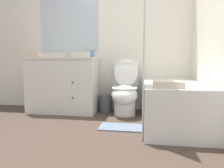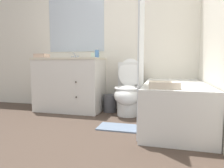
% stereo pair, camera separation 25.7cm
% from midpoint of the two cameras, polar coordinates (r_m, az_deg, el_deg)
% --- Properties ---
extents(ground_plane, '(14.00, 14.00, 0.00)m').
position_cam_midpoint_polar(ground_plane, '(2.06, -11.04, -17.02)').
color(ground_plane, '#47382D').
extents(wall_back, '(8.00, 0.06, 2.50)m').
position_cam_midpoint_polar(wall_back, '(3.51, -2.30, 13.36)').
color(wall_back, silver).
rests_on(wall_back, ground_plane).
extents(wall_right, '(0.05, 2.61, 2.50)m').
position_cam_midpoint_polar(wall_right, '(2.71, 23.97, 14.99)').
color(wall_right, silver).
rests_on(wall_right, ground_plane).
extents(vanity_cabinet, '(1.12, 0.61, 0.89)m').
position_cam_midpoint_polar(vanity_cabinet, '(3.43, -15.56, -0.07)').
color(vanity_cabinet, silver).
rests_on(vanity_cabinet, ground_plane).
extents(sink_faucet, '(0.14, 0.12, 0.12)m').
position_cam_midpoint_polar(sink_faucet, '(3.60, -14.40, 7.73)').
color(sink_faucet, silver).
rests_on(sink_faucet, vanity_cabinet).
extents(toilet, '(0.40, 0.67, 0.88)m').
position_cam_midpoint_polar(toilet, '(3.10, 1.40, -2.17)').
color(toilet, white).
rests_on(toilet, ground_plane).
extents(bathtub, '(0.75, 1.48, 0.55)m').
position_cam_midpoint_polar(bathtub, '(2.72, 14.32, -5.34)').
color(bathtub, white).
rests_on(bathtub, ground_plane).
extents(shower_curtain, '(0.01, 0.49, 1.89)m').
position_cam_midpoint_polar(shower_curtain, '(2.24, 5.80, 9.68)').
color(shower_curtain, white).
rests_on(shower_curtain, ground_plane).
extents(wastebasket, '(0.22, 0.22, 0.28)m').
position_cam_midpoint_polar(wastebasket, '(3.31, -4.06, -5.51)').
color(wastebasket, '#4C4C51').
rests_on(wastebasket, ground_plane).
extents(tissue_box, '(0.11, 0.14, 0.11)m').
position_cam_midpoint_polar(tissue_box, '(3.37, -8.31, 8.15)').
color(tissue_box, silver).
rests_on(tissue_box, vanity_cabinet).
extents(soap_dispenser, '(0.07, 0.07, 0.16)m').
position_cam_midpoint_polar(soap_dispenser, '(3.30, -7.88, 8.62)').
color(soap_dispenser, '#4C7AB2').
rests_on(soap_dispenser, vanity_cabinet).
extents(hand_towel_folded, '(0.20, 0.17, 0.07)m').
position_cam_midpoint_polar(hand_towel_folded, '(3.46, -23.25, 7.48)').
color(hand_towel_folded, tan).
rests_on(hand_towel_folded, vanity_cabinet).
extents(bath_towel_folded, '(0.30, 0.23, 0.07)m').
position_cam_midpoint_polar(bath_towel_folded, '(2.13, 12.43, -0.11)').
color(bath_towel_folded, beige).
rests_on(bath_towel_folded, bathtub).
extents(bath_mat, '(0.59, 0.30, 0.02)m').
position_cam_midpoint_polar(bath_mat, '(2.53, 0.25, -12.32)').
color(bath_mat, slate).
rests_on(bath_mat, ground_plane).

